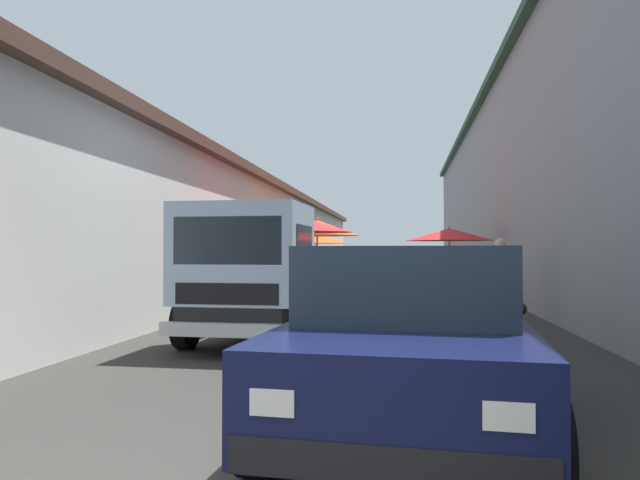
{
  "coord_description": "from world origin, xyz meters",
  "views": [
    {
      "loc": [
        -2.24,
        -0.73,
        1.41
      ],
      "look_at": [
        7.65,
        0.67,
        1.61
      ],
      "focal_mm": 33.01,
      "sensor_mm": 36.0,
      "label": 1
    }
  ],
  "objects_px": {
    "fruit_stall_near_right": "(316,245)",
    "vendor_in_shade": "(501,273)",
    "fruit_stall_far_left": "(317,235)",
    "delivery_truck": "(257,276)",
    "hatchback_car": "(412,333)",
    "vendor_by_crates": "(278,270)",
    "fruit_stall_near_left": "(449,242)",
    "fruit_stall_mid_lane": "(301,239)",
    "parked_scooter": "(512,319)"
  },
  "relations": [
    {
      "from": "delivery_truck",
      "to": "vendor_in_shade",
      "type": "bearing_deg",
      "value": -50.44
    },
    {
      "from": "delivery_truck",
      "to": "parked_scooter",
      "type": "relative_size",
      "value": 2.94
    },
    {
      "from": "fruit_stall_far_left",
      "to": "fruit_stall_mid_lane",
      "type": "relative_size",
      "value": 1.08
    },
    {
      "from": "vendor_in_shade",
      "to": "fruit_stall_near_left",
      "type": "bearing_deg",
      "value": 5.33
    },
    {
      "from": "fruit_stall_near_right",
      "to": "hatchback_car",
      "type": "height_order",
      "value": "fruit_stall_near_right"
    },
    {
      "from": "fruit_stall_near_left",
      "to": "vendor_by_crates",
      "type": "height_order",
      "value": "fruit_stall_near_left"
    },
    {
      "from": "fruit_stall_far_left",
      "to": "fruit_stall_near_right",
      "type": "relative_size",
      "value": 1.12
    },
    {
      "from": "fruit_stall_near_left",
      "to": "delivery_truck",
      "type": "xyz_separation_m",
      "value": [
        -9.5,
        3.61,
        -0.65
      ]
    },
    {
      "from": "vendor_in_shade",
      "to": "vendor_by_crates",
      "type": "bearing_deg",
      "value": 59.08
    },
    {
      "from": "fruit_stall_mid_lane",
      "to": "vendor_by_crates",
      "type": "bearing_deg",
      "value": 22.84
    },
    {
      "from": "fruit_stall_far_left",
      "to": "delivery_truck",
      "type": "distance_m",
      "value": 8.43
    },
    {
      "from": "fruit_stall_near_left",
      "to": "fruit_stall_near_right",
      "type": "relative_size",
      "value": 1.19
    },
    {
      "from": "fruit_stall_mid_lane",
      "to": "parked_scooter",
      "type": "bearing_deg",
      "value": -138.2
    },
    {
      "from": "fruit_stall_mid_lane",
      "to": "fruit_stall_near_left",
      "type": "bearing_deg",
      "value": -33.5
    },
    {
      "from": "fruit_stall_mid_lane",
      "to": "delivery_truck",
      "type": "xyz_separation_m",
      "value": [
        -4.02,
        -0.02,
        -0.66
      ]
    },
    {
      "from": "fruit_stall_far_left",
      "to": "vendor_in_shade",
      "type": "xyz_separation_m",
      "value": [
        -4.93,
        -4.48,
        -0.92
      ]
    },
    {
      "from": "parked_scooter",
      "to": "delivery_truck",
      "type": "bearing_deg",
      "value": 87.01
    },
    {
      "from": "hatchback_car",
      "to": "delivery_truck",
      "type": "bearing_deg",
      "value": 30.36
    },
    {
      "from": "fruit_stall_near_left",
      "to": "delivery_truck",
      "type": "distance_m",
      "value": 10.19
    },
    {
      "from": "fruit_stall_near_left",
      "to": "hatchback_car",
      "type": "relative_size",
      "value": 0.66
    },
    {
      "from": "hatchback_car",
      "to": "fruit_stall_near_right",
      "type": "bearing_deg",
      "value": 11.22
    },
    {
      "from": "fruit_stall_far_left",
      "to": "parked_scooter",
      "type": "bearing_deg",
      "value": -154.67
    },
    {
      "from": "fruit_stall_mid_lane",
      "to": "parked_scooter",
      "type": "relative_size",
      "value": 1.37
    },
    {
      "from": "fruit_stall_near_left",
      "to": "hatchback_car",
      "type": "bearing_deg",
      "value": 174.38
    },
    {
      "from": "fruit_stall_mid_lane",
      "to": "delivery_truck",
      "type": "bearing_deg",
      "value": -179.77
    },
    {
      "from": "fruit_stall_near_left",
      "to": "hatchback_car",
      "type": "distance_m",
      "value": 13.52
    },
    {
      "from": "fruit_stall_near_left",
      "to": "hatchback_car",
      "type": "height_order",
      "value": "fruit_stall_near_left"
    },
    {
      "from": "fruit_stall_far_left",
      "to": "parked_scooter",
      "type": "relative_size",
      "value": 1.49
    },
    {
      "from": "vendor_in_shade",
      "to": "delivery_truck",
      "type": "bearing_deg",
      "value": 129.56
    },
    {
      "from": "hatchback_car",
      "to": "delivery_truck",
      "type": "relative_size",
      "value": 0.81
    },
    {
      "from": "fruit_stall_near_left",
      "to": "fruit_stall_mid_lane",
      "type": "xyz_separation_m",
      "value": [
        -5.48,
        3.63,
        0.01
      ]
    },
    {
      "from": "fruit_stall_near_right",
      "to": "fruit_stall_far_left",
      "type": "bearing_deg",
      "value": -171.17
    },
    {
      "from": "fruit_stall_mid_lane",
      "to": "parked_scooter",
      "type": "xyz_separation_m",
      "value": [
        -4.22,
        -3.77,
        -1.25
      ]
    },
    {
      "from": "vendor_in_shade",
      "to": "parked_scooter",
      "type": "distance_m",
      "value": 3.71
    },
    {
      "from": "vendor_by_crates",
      "to": "parked_scooter",
      "type": "relative_size",
      "value": 0.94
    },
    {
      "from": "fruit_stall_far_left",
      "to": "fruit_stall_near_left",
      "type": "xyz_separation_m",
      "value": [
        1.12,
        -3.92,
        -0.21
      ]
    },
    {
      "from": "fruit_stall_far_left",
      "to": "fruit_stall_near_right",
      "type": "bearing_deg",
      "value": 8.83
    },
    {
      "from": "vendor_by_crates",
      "to": "parked_scooter",
      "type": "xyz_separation_m",
      "value": [
        -6.82,
        -4.87,
        -0.47
      ]
    },
    {
      "from": "delivery_truck",
      "to": "parked_scooter",
      "type": "height_order",
      "value": "delivery_truck"
    },
    {
      "from": "vendor_by_crates",
      "to": "parked_scooter",
      "type": "bearing_deg",
      "value": -144.49
    },
    {
      "from": "vendor_in_shade",
      "to": "fruit_stall_mid_lane",
      "type": "bearing_deg",
      "value": 82.3
    },
    {
      "from": "hatchback_car",
      "to": "vendor_by_crates",
      "type": "xyz_separation_m",
      "value": [
        10.54,
        3.41,
        0.18
      ]
    },
    {
      "from": "fruit_stall_near_left",
      "to": "vendor_in_shade",
      "type": "height_order",
      "value": "fruit_stall_near_left"
    },
    {
      "from": "fruit_stall_near_left",
      "to": "delivery_truck",
      "type": "relative_size",
      "value": 0.54
    },
    {
      "from": "fruit_stall_mid_lane",
      "to": "delivery_truck",
      "type": "relative_size",
      "value": 0.47
    },
    {
      "from": "fruit_stall_near_right",
      "to": "parked_scooter",
      "type": "xyz_separation_m",
      "value": [
        -12.33,
        -4.64,
        -1.19
      ]
    },
    {
      "from": "fruit_stall_mid_lane",
      "to": "vendor_in_shade",
      "type": "height_order",
      "value": "fruit_stall_mid_lane"
    },
    {
      "from": "fruit_stall_near_right",
      "to": "vendor_in_shade",
      "type": "bearing_deg",
      "value": -149.72
    },
    {
      "from": "parked_scooter",
      "to": "fruit_stall_far_left",
      "type": "bearing_deg",
      "value": 25.33
    },
    {
      "from": "fruit_stall_near_left",
      "to": "vendor_by_crates",
      "type": "distance_m",
      "value": 5.59
    }
  ]
}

